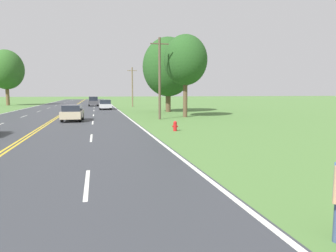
{
  "coord_description": "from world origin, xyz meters",
  "views": [
    {
      "loc": [
        4.03,
        -1.2,
        2.62
      ],
      "look_at": [
        6.77,
        10.14,
        1.32
      ],
      "focal_mm": 32.0,
      "sensor_mm": 36.0,
      "label": 1
    }
  ],
  "objects_px": {
    "tree_mid_treeline": "(6,70)",
    "car_dark_grey_suv_mid_far": "(93,101)",
    "tree_behind_sign": "(168,67)",
    "car_silver_van_mid_near": "(105,104)",
    "tree_left_verge": "(185,60)",
    "fire_hydrant": "(175,126)",
    "car_champagne_suv_approaching": "(73,112)"
  },
  "relations": [
    {
      "from": "tree_mid_treeline",
      "to": "car_dark_grey_suv_mid_far",
      "type": "height_order",
      "value": "tree_mid_treeline"
    },
    {
      "from": "fire_hydrant",
      "to": "tree_behind_sign",
      "type": "relative_size",
      "value": 0.07
    },
    {
      "from": "fire_hydrant",
      "to": "tree_left_verge",
      "type": "xyz_separation_m",
      "value": [
        4.06,
        11.05,
        5.65
      ]
    },
    {
      "from": "tree_left_verge",
      "to": "car_dark_grey_suv_mid_far",
      "type": "height_order",
      "value": "tree_left_verge"
    },
    {
      "from": "fire_hydrant",
      "to": "tree_left_verge",
      "type": "height_order",
      "value": "tree_left_verge"
    },
    {
      "from": "tree_mid_treeline",
      "to": "car_dark_grey_suv_mid_far",
      "type": "relative_size",
      "value": 2.83
    },
    {
      "from": "tree_left_verge",
      "to": "car_dark_grey_suv_mid_far",
      "type": "xyz_separation_m",
      "value": [
        -9.79,
        29.75,
        -5.04
      ]
    },
    {
      "from": "car_silver_van_mid_near",
      "to": "car_dark_grey_suv_mid_far",
      "type": "xyz_separation_m",
      "value": [
        -1.9,
        12.77,
        0.15
      ]
    },
    {
      "from": "tree_left_verge",
      "to": "fire_hydrant",
      "type": "bearing_deg",
      "value": -110.16
    },
    {
      "from": "fire_hydrant",
      "to": "tree_behind_sign",
      "type": "distance_m",
      "value": 21.32
    },
    {
      "from": "fire_hydrant",
      "to": "tree_mid_treeline",
      "type": "relative_size",
      "value": 0.06
    },
    {
      "from": "fire_hydrant",
      "to": "car_champagne_suv_approaching",
      "type": "xyz_separation_m",
      "value": [
        -7.36,
        9.26,
        0.45
      ]
    },
    {
      "from": "fire_hydrant",
      "to": "car_dark_grey_suv_mid_far",
      "type": "relative_size",
      "value": 0.17
    },
    {
      "from": "car_dark_grey_suv_mid_far",
      "to": "fire_hydrant",
      "type": "bearing_deg",
      "value": 5.4
    },
    {
      "from": "tree_left_verge",
      "to": "tree_mid_treeline",
      "type": "height_order",
      "value": "tree_mid_treeline"
    },
    {
      "from": "fire_hydrant",
      "to": "tree_mid_treeline",
      "type": "height_order",
      "value": "tree_mid_treeline"
    },
    {
      "from": "tree_behind_sign",
      "to": "car_champagne_suv_approaching",
      "type": "distance_m",
      "value": 16.79
    },
    {
      "from": "tree_mid_treeline",
      "to": "tree_left_verge",
      "type": "bearing_deg",
      "value": -54.03
    },
    {
      "from": "tree_mid_treeline",
      "to": "fire_hydrant",
      "type": "bearing_deg",
      "value": -64.59
    },
    {
      "from": "fire_hydrant",
      "to": "tree_behind_sign",
      "type": "height_order",
      "value": "tree_behind_sign"
    },
    {
      "from": "car_champagne_suv_approaching",
      "to": "car_silver_van_mid_near",
      "type": "distance_m",
      "value": 19.11
    },
    {
      "from": "car_silver_van_mid_near",
      "to": "tree_behind_sign",
      "type": "bearing_deg",
      "value": 45.55
    },
    {
      "from": "tree_mid_treeline",
      "to": "car_silver_van_mid_near",
      "type": "height_order",
      "value": "tree_mid_treeline"
    },
    {
      "from": "tree_behind_sign",
      "to": "car_dark_grey_suv_mid_far",
      "type": "distance_m",
      "value": 23.6
    },
    {
      "from": "tree_mid_treeline",
      "to": "car_silver_van_mid_near",
      "type": "distance_m",
      "value": 28.45
    },
    {
      "from": "car_dark_grey_suv_mid_far",
      "to": "car_silver_van_mid_near",
      "type": "bearing_deg",
      "value": 5.87
    },
    {
      "from": "car_silver_van_mid_near",
      "to": "tree_mid_treeline",
      "type": "bearing_deg",
      "value": -136.86
    },
    {
      "from": "fire_hydrant",
      "to": "tree_behind_sign",
      "type": "bearing_deg",
      "value": 77.75
    },
    {
      "from": "tree_mid_treeline",
      "to": "car_silver_van_mid_near",
      "type": "xyz_separation_m",
      "value": [
        19.05,
        -20.13,
        -6.45
      ]
    },
    {
      "from": "fire_hydrant",
      "to": "tree_left_verge",
      "type": "bearing_deg",
      "value": 69.84
    },
    {
      "from": "tree_behind_sign",
      "to": "car_dark_grey_suv_mid_far",
      "type": "height_order",
      "value": "tree_behind_sign"
    },
    {
      "from": "tree_left_verge",
      "to": "car_champagne_suv_approaching",
      "type": "relative_size",
      "value": 2.14
    }
  ]
}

